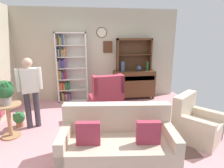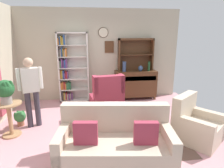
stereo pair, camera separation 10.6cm
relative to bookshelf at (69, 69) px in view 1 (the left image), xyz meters
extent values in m
cube|color=#C68C93|center=(0.93, -1.94, -1.03)|extent=(5.40, 4.60, 0.02)
cube|color=#BCB299|center=(0.93, 0.19, 0.38)|extent=(5.00, 0.06, 2.80)
cylinder|color=beige|center=(1.01, 0.14, 1.07)|extent=(0.28, 0.03, 0.28)
torus|color=#382314|center=(1.01, 0.14, 1.07)|extent=(0.31, 0.02, 0.31)
cube|color=#4C2D19|center=(1.20, 0.14, 0.63)|extent=(0.28, 0.03, 0.36)
cube|color=brown|center=(1.13, -2.24, -1.02)|extent=(2.46, 2.10, 0.01)
cube|color=silver|center=(-0.35, -0.01, 0.03)|extent=(0.04, 0.30, 2.10)
cube|color=silver|center=(0.51, -0.01, 0.03)|extent=(0.04, 0.30, 2.10)
cube|color=silver|center=(0.08, -0.01, 1.06)|extent=(0.90, 0.30, 0.04)
cube|color=silver|center=(0.08, -0.01, -1.00)|extent=(0.90, 0.30, 0.04)
cube|color=silver|center=(0.08, 0.13, 0.03)|extent=(0.90, 0.01, 2.10)
cube|color=silver|center=(0.08, -0.01, -0.64)|extent=(0.86, 0.30, 0.02)
cube|color=#3F3833|center=(-0.32, -0.03, -0.87)|extent=(0.02, 0.13, 0.20)
cube|color=#3F3833|center=(-0.28, -0.03, -0.83)|extent=(0.04, 0.20, 0.28)
cube|color=gold|center=(-0.24, -0.03, -0.85)|extent=(0.04, 0.15, 0.24)
cube|color=gray|center=(-0.21, -0.03, -0.87)|extent=(0.02, 0.18, 0.20)
cube|color=#B22D33|center=(-0.18, -0.03, -0.84)|extent=(0.02, 0.21, 0.25)
cube|color=gray|center=(-0.13, -0.03, -0.87)|extent=(0.04, 0.23, 0.19)
cube|color=#723F7F|center=(-0.08, -0.03, -0.87)|extent=(0.04, 0.23, 0.20)
cube|color=gray|center=(-0.05, -0.03, -0.87)|extent=(0.02, 0.22, 0.21)
cube|color=#723F7F|center=(-0.01, -0.03, -0.87)|extent=(0.04, 0.11, 0.21)
cube|color=silver|center=(0.08, -0.01, -0.31)|extent=(0.86, 0.30, 0.02)
cube|color=#CC7233|center=(-0.31, -0.03, -0.53)|extent=(0.04, 0.16, 0.21)
cube|color=#CC7233|center=(-0.26, -0.03, -0.52)|extent=(0.03, 0.14, 0.23)
cube|color=#B22D33|center=(-0.22, -0.03, -0.52)|extent=(0.04, 0.11, 0.23)
cube|color=#CC7233|center=(-0.18, -0.03, -0.54)|extent=(0.03, 0.18, 0.19)
cube|color=#337247|center=(-0.14, -0.03, -0.53)|extent=(0.04, 0.16, 0.20)
cube|color=#337247|center=(-0.09, -0.03, -0.51)|extent=(0.03, 0.22, 0.24)
cube|color=#337247|center=(-0.05, -0.03, -0.53)|extent=(0.04, 0.15, 0.21)
cube|color=silver|center=(0.08, -0.01, 0.03)|extent=(0.86, 0.30, 0.02)
cube|color=#CC7233|center=(-0.31, -0.03, -0.17)|extent=(0.02, 0.14, 0.26)
cube|color=gold|center=(-0.27, -0.03, -0.17)|extent=(0.04, 0.13, 0.26)
cube|color=#284C8C|center=(-0.23, -0.03, -0.17)|extent=(0.04, 0.18, 0.25)
cube|color=#723F7F|center=(-0.19, -0.03, -0.20)|extent=(0.02, 0.24, 0.19)
cube|color=#B22D33|center=(-0.16, -0.03, -0.17)|extent=(0.03, 0.11, 0.25)
cube|color=#B22D33|center=(-0.13, -0.03, -0.19)|extent=(0.02, 0.13, 0.21)
cube|color=#723F7F|center=(-0.10, -0.03, -0.18)|extent=(0.02, 0.14, 0.23)
cube|color=silver|center=(0.08, -0.01, 0.37)|extent=(0.86, 0.30, 0.02)
cube|color=gray|center=(-0.32, -0.03, 0.14)|extent=(0.02, 0.18, 0.20)
cube|color=#337247|center=(-0.28, -0.03, 0.15)|extent=(0.02, 0.20, 0.22)
cube|color=#723F7F|center=(-0.25, -0.03, 0.18)|extent=(0.03, 0.22, 0.28)
cube|color=#723F7F|center=(-0.21, -0.03, 0.16)|extent=(0.03, 0.16, 0.23)
cube|color=#284C8C|center=(-0.16, -0.03, 0.16)|extent=(0.03, 0.22, 0.24)
cube|color=#723F7F|center=(-0.12, -0.03, 0.17)|extent=(0.04, 0.20, 0.26)
cube|color=silver|center=(0.08, -0.01, 0.70)|extent=(0.86, 0.30, 0.02)
cube|color=#3F3833|center=(-0.31, -0.03, 0.48)|extent=(0.04, 0.19, 0.21)
cube|color=gray|center=(-0.27, -0.03, 0.48)|extent=(0.03, 0.22, 0.22)
cube|color=#284C8C|center=(-0.23, -0.03, 0.51)|extent=(0.03, 0.17, 0.28)
cube|color=gold|center=(-0.19, -0.03, 0.49)|extent=(0.03, 0.14, 0.23)
cube|color=gray|center=(-0.15, -0.03, 0.47)|extent=(0.03, 0.20, 0.20)
cube|color=#CC7233|center=(-0.11, -0.03, 0.49)|extent=(0.04, 0.23, 0.23)
cube|color=#CC7233|center=(-0.31, -0.03, 0.81)|extent=(0.03, 0.19, 0.19)
cube|color=#284C8C|center=(-0.27, -0.03, 0.83)|extent=(0.03, 0.13, 0.23)
cube|color=gold|center=(-0.23, -0.03, 0.84)|extent=(0.03, 0.18, 0.25)
cube|color=gold|center=(-0.19, -0.03, 0.82)|extent=(0.04, 0.14, 0.21)
cube|color=#284C8C|center=(-0.15, -0.03, 0.86)|extent=(0.04, 0.15, 0.29)
cube|color=gray|center=(-0.10, -0.03, 0.86)|extent=(0.04, 0.12, 0.28)
cube|color=#4C2D19|center=(2.01, -0.08, -0.51)|extent=(1.30, 0.45, 0.82)
cube|color=#4C2D19|center=(1.41, -0.26, -0.97)|extent=(0.06, 0.06, 0.10)
cube|color=#4C2D19|center=(2.61, -0.26, -0.97)|extent=(0.06, 0.06, 0.10)
cube|color=#4C2D19|center=(1.41, 0.09, -0.97)|extent=(0.06, 0.06, 0.10)
cube|color=#4C2D19|center=(2.61, 0.09, -0.97)|extent=(0.06, 0.06, 0.10)
cube|color=#3D2414|center=(2.01, -0.30, -0.30)|extent=(1.20, 0.01, 0.14)
cube|color=#4C2D19|center=(1.48, 0.00, 0.40)|extent=(0.04, 0.26, 1.00)
cube|color=#4C2D19|center=(2.54, 0.00, 0.40)|extent=(0.04, 0.26, 1.00)
cube|color=#4C2D19|center=(2.01, 0.00, 0.87)|extent=(1.10, 0.26, 0.06)
cube|color=#4C2D19|center=(2.01, 0.00, 0.40)|extent=(1.06, 0.26, 0.02)
cube|color=#4C2D19|center=(2.01, 0.12, 0.40)|extent=(1.10, 0.01, 1.00)
cylinder|color=#33476B|center=(1.62, -0.16, 0.05)|extent=(0.11, 0.11, 0.31)
ellipsoid|color=#33476B|center=(2.14, -0.15, -0.01)|extent=(0.15, 0.15, 0.17)
cylinder|color=#194223|center=(2.40, -0.17, 0.05)|extent=(0.07, 0.07, 0.29)
cube|color=beige|center=(0.89, -3.18, -0.81)|extent=(1.90, 1.08, 0.42)
cube|color=beige|center=(0.93, -2.86, -0.36)|extent=(1.81, 0.44, 0.48)
cube|color=beige|center=(0.07, -3.07, -0.72)|extent=(0.25, 0.86, 0.60)
cube|color=beige|center=(1.71, -3.29, -0.72)|extent=(0.25, 0.86, 0.60)
cube|color=#A33347|center=(0.43, -3.24, -0.42)|extent=(0.37, 0.15, 0.36)
cube|color=#A33347|center=(1.32, -3.36, -0.42)|extent=(0.37, 0.15, 0.36)
cube|color=white|center=(0.93, -2.86, -0.12)|extent=(0.38, 0.23, 0.00)
cube|color=beige|center=(2.58, -2.73, -0.82)|extent=(1.07, 1.08, 0.40)
cube|color=beige|center=(2.40, -2.49, -0.38)|extent=(0.70, 0.60, 0.48)
cube|color=beige|center=(2.34, -2.91, -0.74)|extent=(0.59, 0.70, 0.55)
cube|color=beige|center=(2.82, -2.54, -0.74)|extent=(0.59, 0.70, 0.55)
cube|color=#A33347|center=(0.97, -1.02, -0.81)|extent=(0.89, 0.91, 0.42)
cube|color=#A33347|center=(1.01, -1.31, -0.28)|extent=(0.80, 0.32, 0.63)
cube|color=#A33347|center=(1.34, -1.22, -0.19)|extent=(0.14, 0.29, 0.44)
cube|color=#A33347|center=(0.67, -1.32, -0.19)|extent=(0.14, 0.29, 0.44)
cylinder|color=#A87F56|center=(-1.10, -2.03, -0.33)|extent=(0.52, 0.52, 0.03)
cylinder|color=#A87F56|center=(-1.10, -2.03, -0.68)|extent=(0.08, 0.08, 0.68)
cylinder|color=#A87F56|center=(-1.10, -2.03, -1.00)|extent=(0.36, 0.36, 0.03)
cylinder|color=gray|center=(-1.10, -2.07, -0.23)|extent=(0.20, 0.20, 0.16)
sphere|color=#235B2D|center=(-1.10, -2.07, -0.01)|extent=(0.35, 0.35, 0.35)
ellipsoid|color=#235B2D|center=(-1.02, -2.16, 0.03)|extent=(0.10, 0.06, 0.24)
ellipsoid|color=#235B2D|center=(-1.06, -2.18, 0.03)|extent=(0.10, 0.06, 0.24)
ellipsoid|color=#235B2D|center=(-0.98, -2.07, 0.03)|extent=(0.10, 0.06, 0.24)
cylinder|color=#AD6B4C|center=(-1.06, -1.60, -0.96)|extent=(0.15, 0.15, 0.12)
sphere|color=#387F42|center=(-1.06, -1.60, -0.80)|extent=(0.25, 0.25, 0.25)
ellipsoid|color=#387F42|center=(-1.12, -1.53, -0.77)|extent=(0.07, 0.04, 0.18)
ellipsoid|color=#387F42|center=(-1.01, -1.53, -0.77)|extent=(0.07, 0.04, 0.18)
ellipsoid|color=#387F42|center=(-1.15, -1.63, -0.77)|extent=(0.07, 0.04, 0.18)
cylinder|color=#38333D|center=(-0.83, -1.68, -0.61)|extent=(0.15, 0.15, 0.82)
cylinder|color=#38333D|center=(-0.66, -1.62, -0.61)|extent=(0.15, 0.15, 0.82)
cube|color=silver|center=(-0.74, -1.65, 0.06)|extent=(0.39, 0.30, 0.52)
sphere|color=tan|center=(-0.74, -1.65, 0.44)|extent=(0.25, 0.25, 0.20)
cylinder|color=silver|center=(-0.95, -1.73, 0.09)|extent=(0.10, 0.10, 0.48)
cylinder|color=silver|center=(-0.53, -1.58, 0.09)|extent=(0.10, 0.10, 0.48)
cube|color=#4C2D19|center=(0.87, -2.43, -0.61)|extent=(0.80, 0.50, 0.03)
cube|color=#4C2D19|center=(0.50, -2.65, -0.82)|extent=(0.05, 0.05, 0.39)
cube|color=#4C2D19|center=(1.24, -2.65, -0.82)|extent=(0.05, 0.05, 0.39)
cube|color=#4C2D19|center=(0.50, -2.21, -0.82)|extent=(0.05, 0.05, 0.39)
cube|color=#4C2D19|center=(1.24, -2.21, -0.82)|extent=(0.05, 0.05, 0.39)
cube|color=#284C8C|center=(0.90, -2.39, -0.58)|extent=(0.16, 0.15, 0.03)
cube|color=#284C8C|center=(0.89, -2.39, -0.56)|extent=(0.22, 0.14, 0.02)
cube|color=#CC7233|center=(0.88, -2.38, -0.53)|extent=(0.17, 0.10, 0.03)
cube|color=gold|center=(0.89, -2.38, -0.51)|extent=(0.20, 0.13, 0.03)
camera|label=1|loc=(0.37, -5.80, 1.00)|focal=30.39mm
camera|label=2|loc=(0.48, -5.82, 1.00)|focal=30.39mm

